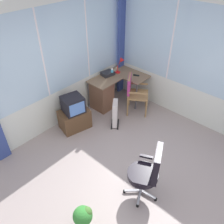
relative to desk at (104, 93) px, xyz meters
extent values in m
cube|color=gray|center=(-1.30, -1.82, -0.44)|extent=(5.58, 5.27, 0.06)
cube|color=silver|center=(-1.30, 0.35, 0.00)|extent=(4.58, 0.06, 0.82)
cube|color=silver|center=(-1.30, 0.35, 1.28)|extent=(4.49, 0.06, 1.73)
cube|color=silver|center=(-1.30, 0.35, 2.24)|extent=(4.58, 0.06, 0.18)
cube|color=white|center=(-1.30, 0.35, 1.28)|extent=(0.04, 0.07, 1.73)
cube|color=white|center=(-0.15, 0.35, 1.28)|extent=(0.04, 0.07, 1.73)
cube|color=silver|center=(1.03, -1.82, 0.00)|extent=(0.06, 4.27, 0.82)
cube|color=silver|center=(1.03, -1.82, 1.28)|extent=(0.06, 4.19, 1.73)
cube|color=white|center=(1.03, -1.10, 1.28)|extent=(0.07, 0.04, 1.73)
cube|color=#35488D|center=(0.90, 0.22, 0.91)|extent=(0.24, 0.10, 2.63)
cube|color=#7D6349|center=(0.34, 0.02, 0.32)|extent=(1.28, 0.56, 0.02)
cube|color=#7D6349|center=(0.70, -0.48, 0.32)|extent=(0.56, 0.44, 0.02)
cube|color=brown|center=(-0.07, 0.02, -0.05)|extent=(0.40, 0.52, 0.71)
cylinder|color=#4C4C51|center=(0.46, -0.66, -0.05)|extent=(0.04, 0.04, 0.72)
cylinder|color=#4C4C51|center=(-0.26, 0.26, -0.05)|extent=(0.04, 0.04, 0.72)
cylinder|color=red|center=(0.55, 0.04, 0.35)|extent=(0.13, 0.13, 0.02)
cylinder|color=red|center=(0.55, 0.04, 0.44)|extent=(0.02, 0.02, 0.18)
cylinder|color=red|center=(0.60, 0.01, 0.63)|extent=(0.02, 0.08, 0.17)
cone|color=red|center=(0.65, -0.03, 0.66)|extent=(0.14, 0.13, 0.12)
cube|color=black|center=(0.74, -0.42, 0.35)|extent=(0.10, 0.16, 0.02)
cylinder|color=#4BBDE1|center=(0.34, 0.03, 0.42)|extent=(0.06, 0.06, 0.16)
cone|color=white|center=(0.34, 0.03, 0.52)|extent=(0.06, 0.06, 0.06)
cube|color=#242429|center=(0.28, 0.13, 0.38)|extent=(0.34, 0.28, 0.09)
cylinder|color=#997346|center=(0.35, -1.05, -0.18)|extent=(0.04, 0.04, 0.46)
cylinder|color=#997346|center=(0.71, -0.80, -0.18)|extent=(0.04, 0.04, 0.46)
cylinder|color=#997346|center=(0.10, -0.68, -0.18)|extent=(0.04, 0.04, 0.46)
cylinder|color=#997346|center=(0.47, -0.43, -0.18)|extent=(0.04, 0.04, 0.46)
cube|color=#997346|center=(0.41, -0.74, 0.07)|extent=(0.67, 0.67, 0.04)
cube|color=#997346|center=(0.28, -0.56, 0.32)|extent=(0.38, 0.27, 0.46)
cube|color=#B13579|center=(0.28, -0.56, 0.35)|extent=(0.41, 0.31, 0.39)
cube|color=#997346|center=(0.23, -0.86, 0.25)|extent=(0.28, 0.38, 0.03)
cube|color=#997346|center=(0.59, -0.62, 0.25)|extent=(0.28, 0.38, 0.03)
cube|color=#B7B7BF|center=(-1.52, -2.26, -0.36)|extent=(0.27, 0.16, 0.02)
cylinder|color=black|center=(-1.64, -2.32, -0.38)|extent=(0.05, 0.05, 0.05)
cube|color=#B7B7BF|center=(-1.37, -2.34, -0.36)|extent=(0.08, 0.28, 0.02)
cylinder|color=black|center=(-1.35, -2.48, -0.38)|extent=(0.05, 0.05, 0.05)
cube|color=#B7B7BF|center=(-1.25, -2.22, -0.36)|extent=(0.28, 0.08, 0.02)
cylinder|color=black|center=(-1.12, -2.25, -0.38)|extent=(0.05, 0.05, 0.05)
cube|color=#B7B7BF|center=(-1.33, -2.08, -0.36)|extent=(0.16, 0.26, 0.02)
cylinder|color=black|center=(-1.26, -1.95, -0.38)|extent=(0.05, 0.05, 0.05)
cube|color=#B7B7BF|center=(-1.49, -2.10, -0.36)|extent=(0.22, 0.23, 0.02)
cylinder|color=black|center=(-1.59, -2.00, -0.38)|extent=(0.05, 0.05, 0.05)
cylinder|color=#B7B7BF|center=(-1.39, -2.20, -0.16)|extent=(0.05, 0.05, 0.37)
cylinder|color=black|center=(-1.39, -2.20, 0.06)|extent=(0.50, 0.50, 0.09)
cube|color=black|center=(-1.31, -2.37, 0.37)|extent=(0.42, 0.27, 0.53)
cube|color=black|center=(-1.15, -2.08, 0.19)|extent=(0.14, 0.22, 0.04)
cube|color=black|center=(-1.63, -2.32, 0.19)|extent=(0.14, 0.22, 0.04)
cube|color=brown|center=(-1.02, -0.07, -0.18)|extent=(0.73, 0.58, 0.45)
cube|color=black|center=(-1.02, -0.07, 0.23)|extent=(0.50, 0.49, 0.36)
cube|color=#5988D5|center=(-1.07, -0.27, 0.23)|extent=(0.34, 0.09, 0.28)
cube|color=silver|center=(-0.48, -0.78, -0.07)|extent=(0.08, 0.09, 0.60)
cube|color=silver|center=(-0.44, -0.76, -0.07)|extent=(0.08, 0.09, 0.60)
cube|color=silver|center=(-0.41, -0.73, -0.07)|extent=(0.08, 0.09, 0.60)
cube|color=silver|center=(-0.38, -0.71, -0.07)|extent=(0.08, 0.09, 0.60)
cube|color=silver|center=(-0.34, -0.68, -0.07)|extent=(0.08, 0.09, 0.60)
cube|color=silver|center=(-0.31, -0.66, -0.07)|extent=(0.08, 0.09, 0.60)
cube|color=silver|center=(-0.28, -0.63, -0.07)|extent=(0.08, 0.09, 0.60)
cube|color=silver|center=(-0.24, -0.61, -0.07)|extent=(0.08, 0.09, 0.60)
cube|color=black|center=(-0.32, -0.75, -0.39)|extent=(0.30, 0.24, 0.03)
cube|color=black|center=(-0.40, -0.64, -0.39)|extent=(0.30, 0.24, 0.03)
cube|color=silver|center=(-0.21, -0.58, -0.04)|extent=(0.09, 0.10, 0.42)
cylinder|color=silver|center=(-2.43, -1.90, -0.34)|extent=(0.19, 0.19, 0.13)
sphere|color=#348333|center=(-2.43, -1.90, -0.16)|extent=(0.29, 0.29, 0.29)
sphere|color=#41722E|center=(-2.37, -1.93, -0.10)|extent=(0.16, 0.16, 0.16)
camera|label=1|loc=(-3.45, -3.41, 3.09)|focal=37.18mm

